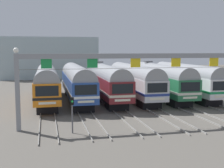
{
  "coord_description": "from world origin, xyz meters",
  "views": [
    {
      "loc": [
        -9.8,
        -38.89,
        6.82
      ],
      "look_at": [
        -0.57,
        2.31,
        1.88
      ],
      "focal_mm": 47.44,
      "sensor_mm": 36.0,
      "label": 1
    }
  ],
  "objects_px": {
    "commuter_train_orange": "(47,82)",
    "commuter_train_green": "(160,79)",
    "yard_signal_mast": "(72,108)",
    "commuter_train_white": "(186,78)",
    "commuter_train_blue": "(77,81)",
    "catenary_gantry": "(156,66)",
    "commuter_train_maroon": "(106,80)",
    "commuter_train_silver": "(133,80)"
  },
  "relations": [
    {
      "from": "commuter_train_orange",
      "to": "commuter_train_silver",
      "type": "xyz_separation_m",
      "value": [
        11.7,
        -0.0,
        -0.0
      ]
    },
    {
      "from": "commuter_train_blue",
      "to": "catenary_gantry",
      "type": "distance_m",
      "value": 14.94
    },
    {
      "from": "commuter_train_green",
      "to": "yard_signal_mast",
      "type": "distance_m",
      "value": 20.42
    },
    {
      "from": "commuter_train_silver",
      "to": "commuter_train_green",
      "type": "distance_m",
      "value": 3.9
    },
    {
      "from": "commuter_train_blue",
      "to": "commuter_train_silver",
      "type": "distance_m",
      "value": 7.8
    },
    {
      "from": "commuter_train_blue",
      "to": "catenary_gantry",
      "type": "relative_size",
      "value": 0.73
    },
    {
      "from": "commuter_train_maroon",
      "to": "commuter_train_white",
      "type": "distance_m",
      "value": 11.7
    },
    {
      "from": "commuter_train_green",
      "to": "yard_signal_mast",
      "type": "relative_size",
      "value": 6.0
    },
    {
      "from": "yard_signal_mast",
      "to": "commuter_train_silver",
      "type": "bearing_deg",
      "value": 57.27
    },
    {
      "from": "commuter_train_silver",
      "to": "catenary_gantry",
      "type": "height_order",
      "value": "catenary_gantry"
    },
    {
      "from": "commuter_train_maroon",
      "to": "commuter_train_white",
      "type": "relative_size",
      "value": 1.0
    },
    {
      "from": "commuter_train_silver",
      "to": "commuter_train_orange",
      "type": "bearing_deg",
      "value": 179.98
    },
    {
      "from": "commuter_train_maroon",
      "to": "catenary_gantry",
      "type": "xyz_separation_m",
      "value": [
        1.95,
        -13.5,
        2.64
      ]
    },
    {
      "from": "commuter_train_green",
      "to": "yard_signal_mast",
      "type": "xyz_separation_m",
      "value": [
        -13.65,
        -15.17,
        -0.59
      ]
    },
    {
      "from": "commuter_train_green",
      "to": "catenary_gantry",
      "type": "xyz_separation_m",
      "value": [
        -5.85,
        -13.5,
        2.64
      ]
    },
    {
      "from": "commuter_train_green",
      "to": "catenary_gantry",
      "type": "distance_m",
      "value": 14.95
    },
    {
      "from": "commuter_train_white",
      "to": "commuter_train_silver",
      "type": "bearing_deg",
      "value": 180.0
    },
    {
      "from": "catenary_gantry",
      "to": "commuter_train_green",
      "type": "bearing_deg",
      "value": 66.57
    },
    {
      "from": "commuter_train_blue",
      "to": "catenary_gantry",
      "type": "xyz_separation_m",
      "value": [
        5.85,
        -13.49,
        2.64
      ]
    },
    {
      "from": "commuter_train_orange",
      "to": "commuter_train_silver",
      "type": "relative_size",
      "value": 1.0
    },
    {
      "from": "commuter_train_white",
      "to": "commuter_train_orange",
      "type": "bearing_deg",
      "value": 179.99
    },
    {
      "from": "commuter_train_white",
      "to": "catenary_gantry",
      "type": "height_order",
      "value": "catenary_gantry"
    },
    {
      "from": "yard_signal_mast",
      "to": "commuter_train_orange",
      "type": "bearing_deg",
      "value": 97.32
    },
    {
      "from": "commuter_train_white",
      "to": "commuter_train_green",
      "type": "bearing_deg",
      "value": 179.94
    },
    {
      "from": "commuter_train_white",
      "to": "commuter_train_maroon",
      "type": "bearing_deg",
      "value": 179.98
    },
    {
      "from": "commuter_train_green",
      "to": "commuter_train_white",
      "type": "bearing_deg",
      "value": -0.06
    },
    {
      "from": "commuter_train_maroon",
      "to": "commuter_train_silver",
      "type": "relative_size",
      "value": 1.0
    },
    {
      "from": "commuter_train_blue",
      "to": "commuter_train_green",
      "type": "bearing_deg",
      "value": 0.02
    },
    {
      "from": "commuter_train_orange",
      "to": "commuter_train_white",
      "type": "height_order",
      "value": "commuter_train_orange"
    },
    {
      "from": "commuter_train_silver",
      "to": "yard_signal_mast",
      "type": "distance_m",
      "value": 18.04
    },
    {
      "from": "commuter_train_maroon",
      "to": "commuter_train_green",
      "type": "distance_m",
      "value": 7.8
    },
    {
      "from": "commuter_train_orange",
      "to": "commuter_train_green",
      "type": "distance_m",
      "value": 15.6
    },
    {
      "from": "commuter_train_orange",
      "to": "catenary_gantry",
      "type": "xyz_separation_m",
      "value": [
        9.75,
        -13.5,
        2.64
      ]
    },
    {
      "from": "catenary_gantry",
      "to": "commuter_train_maroon",
      "type": "bearing_deg",
      "value": 98.22
    },
    {
      "from": "commuter_train_maroon",
      "to": "catenary_gantry",
      "type": "height_order",
      "value": "catenary_gantry"
    },
    {
      "from": "commuter_train_green",
      "to": "yard_signal_mast",
      "type": "bearing_deg",
      "value": -131.97
    },
    {
      "from": "commuter_train_orange",
      "to": "yard_signal_mast",
      "type": "xyz_separation_m",
      "value": [
        1.95,
        -15.17,
        -0.59
      ]
    },
    {
      "from": "commuter_train_blue",
      "to": "yard_signal_mast",
      "type": "distance_m",
      "value": 15.31
    },
    {
      "from": "commuter_train_orange",
      "to": "yard_signal_mast",
      "type": "height_order",
      "value": "commuter_train_orange"
    },
    {
      "from": "commuter_train_blue",
      "to": "commuter_train_white",
      "type": "distance_m",
      "value": 15.6
    },
    {
      "from": "commuter_train_orange",
      "to": "commuter_train_blue",
      "type": "xyz_separation_m",
      "value": [
        3.9,
        -0.0,
        -0.0
      ]
    },
    {
      "from": "commuter_train_white",
      "to": "yard_signal_mast",
      "type": "distance_m",
      "value": 23.2
    }
  ]
}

